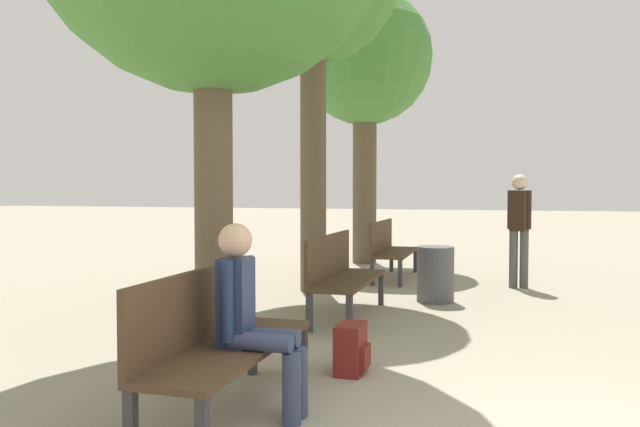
{
  "coord_description": "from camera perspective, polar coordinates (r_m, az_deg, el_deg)",
  "views": [
    {
      "loc": [
        -0.19,
        -3.22,
        1.45
      ],
      "look_at": [
        -2.92,
        6.02,
        1.06
      ],
      "focal_mm": 35.0,
      "sensor_mm": 36.0,
      "label": 1
    }
  ],
  "objects": [
    {
      "name": "pedestrian_near",
      "position": [
        9.5,
        17.75,
        -0.84
      ],
      "size": [
        0.34,
        0.27,
        1.66
      ],
      "color": "#4C4C4C",
      "rests_on": "ground_plane"
    },
    {
      "name": "bench_row_1",
      "position": [
        7.07,
        1.83,
        -5.25
      ],
      "size": [
        0.51,
        1.74,
        0.93
      ],
      "color": "#4C3823",
      "rests_on": "ground_plane"
    },
    {
      "name": "bench_row_2",
      "position": [
        10.12,
        6.33,
        -2.98
      ],
      "size": [
        0.51,
        1.74,
        0.93
      ],
      "color": "#4C3823",
      "rests_on": "ground_plane"
    },
    {
      "name": "tree_row_2",
      "position": [
        12.38,
        4.13,
        13.64
      ],
      "size": [
        2.59,
        2.59,
        5.27
      ],
      "color": "brown",
      "rests_on": "ground_plane"
    },
    {
      "name": "trash_bin",
      "position": [
        8.14,
        10.5,
        -5.48
      ],
      "size": [
        0.47,
        0.47,
        0.71
      ],
      "color": "#4C4C51",
      "rests_on": "ground_plane"
    },
    {
      "name": "person_seated",
      "position": [
        4.02,
        -6.24,
        -9.1
      ],
      "size": [
        0.57,
        0.32,
        1.23
      ],
      "color": "#384260",
      "rests_on": "ground_plane"
    },
    {
      "name": "bench_row_0",
      "position": [
        4.15,
        -9.37,
        -10.65
      ],
      "size": [
        0.51,
        1.74,
        0.93
      ],
      "color": "#4C3823",
      "rests_on": "ground_plane"
    },
    {
      "name": "backpack",
      "position": [
        5.01,
        2.89,
        -12.27
      ],
      "size": [
        0.24,
        0.34,
        0.39
      ],
      "color": "maroon",
      "rests_on": "ground_plane"
    }
  ]
}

